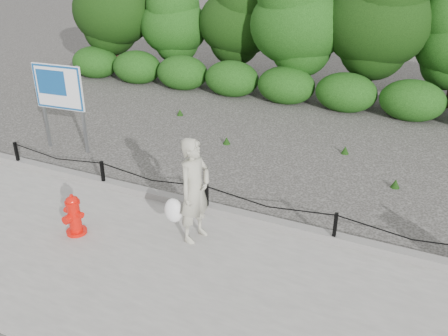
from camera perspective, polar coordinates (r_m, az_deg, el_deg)
ground at (r=9.39m, az=-2.06°, el=-5.69°), size 90.00×90.00×0.00m
sidewalk at (r=7.95m, az=-8.80°, el=-12.12°), size 14.00×4.00×0.08m
curb at (r=9.35m, az=-1.94°, el=-4.76°), size 14.00×0.22×0.14m
chain_barrier at (r=9.16m, az=-2.11°, el=-3.24°), size 10.06×0.06×0.60m
treeline at (r=16.55m, az=13.31°, el=16.84°), size 20.30×3.62×4.81m
fire_hydrant at (r=8.91m, az=-17.61°, el=-5.43°), size 0.42×0.43×0.79m
pedestrian at (r=8.12m, az=-3.70°, el=-2.88°), size 0.81×0.77×1.90m
advertising_sign at (r=12.46m, az=-19.25°, el=8.74°), size 1.39×0.21×2.22m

